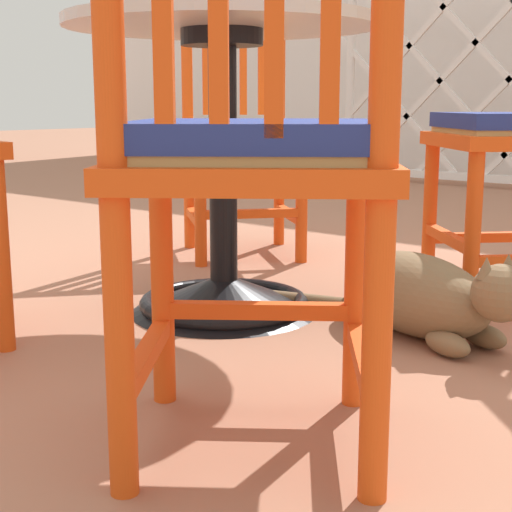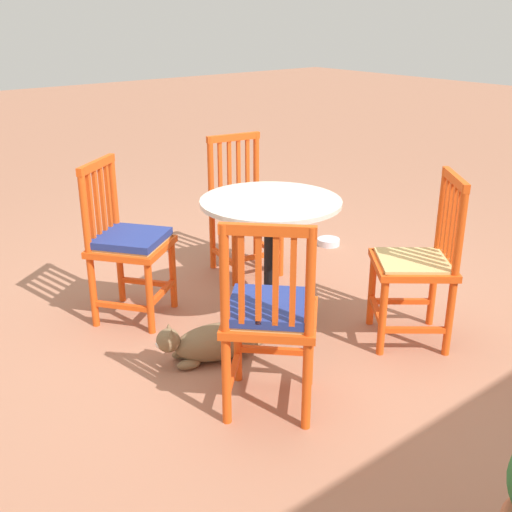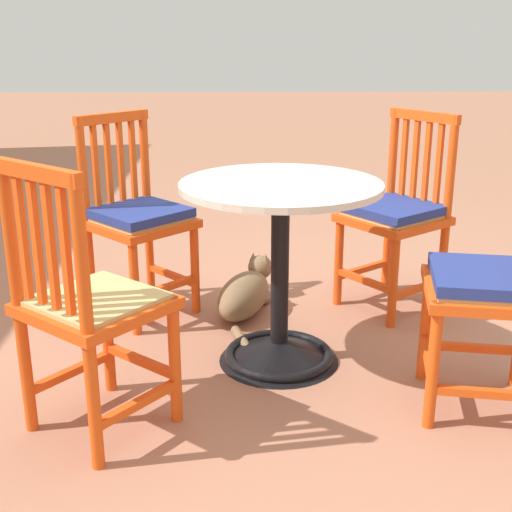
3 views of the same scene
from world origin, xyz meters
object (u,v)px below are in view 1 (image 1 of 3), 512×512
Objects in this scene: orange_chair_by_planter at (241,131)px; orange_chair_near_fence at (253,161)px; tabby_cat at (425,297)px; cafe_table at (223,202)px.

orange_chair_near_fence is at bearing -48.94° from orange_chair_by_planter.
tabby_cat is at bearing 95.26° from orange_chair_near_fence.
orange_chair_by_planter is at bearing 152.76° from tabby_cat.
orange_chair_near_fence reaches higher than tabby_cat.
orange_chair_by_planter reaches higher than tabby_cat.
cafe_table is at bearing -166.08° from tabby_cat.
cafe_table is 0.83× the size of orange_chair_near_fence.
cafe_table reaches higher than tabby_cat.
orange_chair_near_fence is 1.23× the size of tabby_cat.
tabby_cat is at bearing 13.92° from cafe_table.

